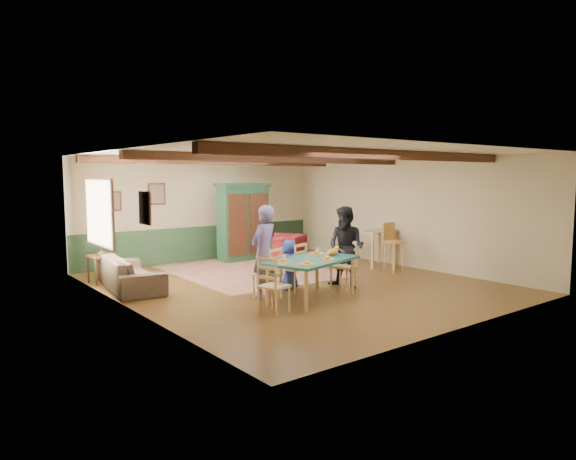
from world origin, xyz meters
TOP-DOWN VIEW (x-y plane):
  - floor at (0.00, 0.00)m, footprint 8.00×8.00m
  - wall_back at (0.00, 4.00)m, footprint 7.00×0.02m
  - wall_left at (-3.50, 0.00)m, footprint 0.02×8.00m
  - wall_right at (3.50, 0.00)m, footprint 0.02×8.00m
  - ceiling at (0.00, 0.00)m, footprint 7.00×8.00m
  - wainscot_back at (0.00, 3.98)m, footprint 6.95×0.03m
  - ceiling_beam_front at (0.00, -2.30)m, footprint 6.95×0.16m
  - ceiling_beam_mid at (0.00, 0.40)m, footprint 6.95×0.16m
  - ceiling_beam_back at (0.00, 3.00)m, footprint 6.95×0.16m
  - window_left at (-3.47, 1.70)m, footprint 0.06×1.60m
  - picture_left_wall at (-3.47, -0.60)m, footprint 0.04×0.42m
  - picture_back_a at (-1.30, 3.97)m, footprint 0.45×0.04m
  - picture_back_b at (-2.40, 3.97)m, footprint 0.38×0.04m
  - dining_table at (-0.63, -1.30)m, footprint 2.00×1.47m
  - dining_chair_far_left at (-1.22, -0.73)m, footprint 0.53×0.54m
  - dining_chair_far_right at (-0.46, -0.50)m, footprint 0.53×0.54m
  - dining_chair_end_left at (-1.73, -1.63)m, footprint 0.54×0.53m
  - dining_chair_end_right at (0.47, -0.97)m, footprint 0.54×0.53m
  - person_man at (-1.24, -0.65)m, footprint 0.72×0.57m
  - person_woman at (0.56, -0.95)m, footprint 0.82×0.94m
  - person_child at (-0.48, -0.42)m, footprint 0.56×0.44m
  - cat at (-0.08, -1.24)m, footprint 0.38×0.24m
  - place_setting_near_left at (-1.09, -1.70)m, footprint 0.47×0.40m
  - place_setting_near_center at (-0.47, -1.51)m, footprint 0.47×0.40m
  - place_setting_far_left at (-1.23, -1.22)m, footprint 0.47×0.40m
  - place_setting_far_right at (-0.18, -0.91)m, footprint 0.47×0.40m
  - area_rug at (0.07, 1.76)m, footprint 3.49×4.10m
  - armoire at (0.80, 3.25)m, footprint 1.47×0.61m
  - armchair at (1.03, 1.73)m, footprint 1.22×1.23m
  - sofa at (-2.92, 1.61)m, footprint 1.14×2.30m
  - end_table at (-3.19, 2.51)m, footprint 0.53×0.53m
  - table_lamp at (-3.19, 2.51)m, footprint 0.32×0.32m
  - counter_table at (2.91, 0.41)m, footprint 1.14×0.75m
  - bar_stool_left at (2.66, -0.39)m, footprint 0.42×0.46m
  - bar_stool_right at (3.26, 0.19)m, footprint 0.40×0.43m

SIDE VIEW (x-z plane):
  - floor at x=0.00m, z-range 0.00..0.00m
  - area_rug at x=0.07m, z-range 0.00..0.01m
  - end_table at x=-3.19m, z-range 0.00..0.60m
  - sofa at x=-2.92m, z-range 0.00..0.65m
  - dining_table at x=-0.63m, z-range 0.00..0.75m
  - armchair at x=1.03m, z-range 0.00..0.83m
  - wainscot_back at x=0.00m, z-range 0.00..0.90m
  - counter_table at x=2.91m, z-range 0.00..0.90m
  - dining_chair_far_left at x=-1.22m, z-range 0.00..0.95m
  - dining_chair_far_right at x=-0.46m, z-range 0.00..0.95m
  - dining_chair_end_left at x=-1.73m, z-range 0.00..0.95m
  - dining_chair_end_right at x=0.47m, z-range 0.00..0.95m
  - person_child at x=-0.48m, z-range 0.00..1.00m
  - bar_stool_right at x=3.26m, z-range 0.00..1.04m
  - bar_stool_left at x=2.66m, z-range 0.00..1.15m
  - place_setting_near_left at x=-1.09m, z-range 0.75..0.86m
  - place_setting_near_center at x=-0.47m, z-range 0.75..0.86m
  - place_setting_far_left at x=-1.23m, z-range 0.75..0.86m
  - place_setting_far_right at x=-0.18m, z-range 0.75..0.86m
  - person_woman at x=0.56m, z-range 0.00..1.64m
  - cat at x=-0.08m, z-range 0.75..0.93m
  - person_man at x=-1.24m, z-range 0.00..1.72m
  - table_lamp at x=-3.19m, z-range 0.60..1.16m
  - armoire at x=0.80m, z-range 0.00..2.06m
  - wall_back at x=0.00m, z-range 0.00..2.70m
  - wall_left at x=-3.50m, z-range 0.00..2.70m
  - wall_right at x=3.50m, z-range 0.00..2.70m
  - window_left at x=-3.47m, z-range 0.90..2.20m
  - picture_back_b at x=-2.40m, z-range 1.41..1.89m
  - picture_left_wall at x=-3.47m, z-range 1.49..2.01m
  - picture_back_a at x=-1.30m, z-range 1.52..2.08m
  - ceiling_beam_front at x=0.00m, z-range 2.53..2.69m
  - ceiling_beam_mid at x=0.00m, z-range 2.53..2.69m
  - ceiling_beam_back at x=0.00m, z-range 2.53..2.69m
  - ceiling at x=0.00m, z-range 2.69..2.71m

